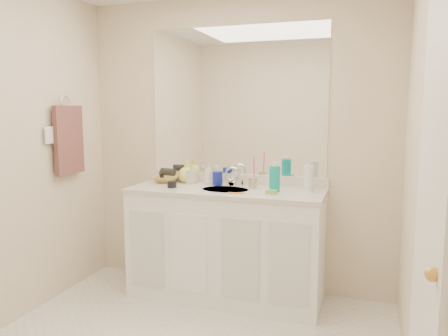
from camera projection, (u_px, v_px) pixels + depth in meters
wall_back at (236, 145)px, 3.62m from camera, size 2.60×0.02×2.40m
wall_right at (427, 174)px, 1.99m from camera, size 0.02×2.60×2.40m
vanity_cabinet at (226, 245)px, 3.46m from camera, size 1.50×0.55×0.85m
countertop at (226, 191)px, 3.40m from camera, size 1.52×0.57×0.03m
backsplash at (236, 179)px, 3.64m from camera, size 1.52×0.03×0.08m
sink_basin at (225, 191)px, 3.38m from camera, size 0.37×0.37×0.02m
faucet at (232, 179)px, 3.55m from camera, size 0.02×0.02×0.11m
mirror at (236, 101)px, 3.56m from camera, size 1.48×0.01×1.20m
blue_mug at (217, 178)px, 3.55m from camera, size 0.09×0.09×0.11m
tan_cup at (253, 183)px, 3.43m from camera, size 0.07×0.07×0.08m
toothbrush at (254, 169)px, 3.41m from camera, size 0.01×0.04×0.20m
mouthwash_bottle at (275, 179)px, 3.29m from camera, size 0.09×0.09×0.19m
clear_pump_bottle at (309, 178)px, 3.29m from camera, size 0.08×0.08×0.19m
soap_dish at (271, 194)px, 3.15m from camera, size 0.09×0.07×0.01m
green_soap at (271, 192)px, 3.15m from camera, size 0.08×0.06×0.03m
orange_comb at (237, 193)px, 3.21m from camera, size 0.14×0.05×0.01m
dark_jar at (172, 184)px, 3.45m from camera, size 0.09×0.09×0.05m
soap_bottle_white at (209, 174)px, 3.62m from camera, size 0.07×0.07×0.17m
soap_bottle_cream at (192, 173)px, 3.64m from camera, size 0.08×0.08×0.17m
soap_bottle_yellow at (187, 172)px, 3.69m from camera, size 0.16×0.16×0.18m
wicker_basket at (166, 179)px, 3.71m from camera, size 0.23×0.23×0.05m
hair_dryer at (168, 172)px, 3.69m from camera, size 0.14×0.09×0.06m
towel_ring at (65, 102)px, 3.47m from camera, size 0.01×0.11×0.11m
hand_towel at (69, 140)px, 3.51m from camera, size 0.04×0.32×0.55m
switch_plate at (49, 135)px, 3.32m from camera, size 0.01×0.08×0.13m
door at (430, 235)px, 1.74m from camera, size 0.02×0.82×2.00m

